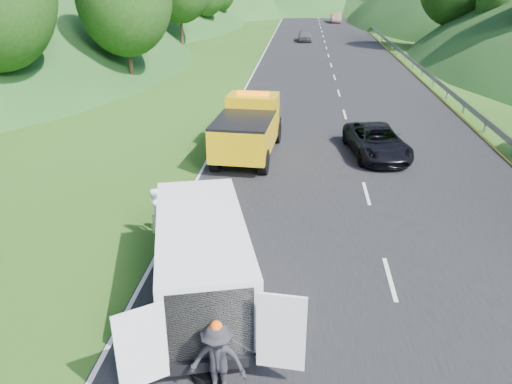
# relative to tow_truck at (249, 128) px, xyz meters

# --- Properties ---
(ground) EXTENTS (320.00, 320.00, 0.00)m
(ground) POSITION_rel_tow_truck_xyz_m (2.06, -8.08, -1.36)
(ground) COLOR #38661E
(ground) RESTS_ON ground
(road_surface) EXTENTS (14.00, 200.00, 0.02)m
(road_surface) POSITION_rel_tow_truck_xyz_m (5.06, 31.92, -1.35)
(road_surface) COLOR black
(road_surface) RESTS_ON ground
(guardrail) EXTENTS (0.06, 140.00, 1.52)m
(guardrail) POSITION_rel_tow_truck_xyz_m (12.36, 44.42, -1.36)
(guardrail) COLOR gray
(guardrail) RESTS_ON ground
(tree_line_left) EXTENTS (14.00, 140.00, 14.00)m
(tree_line_left) POSITION_rel_tow_truck_xyz_m (-16.94, 51.92, -1.36)
(tree_line_left) COLOR #294C16
(tree_line_left) RESTS_ON ground
(tree_line_right) EXTENTS (14.00, 140.00, 14.00)m
(tree_line_right) POSITION_rel_tow_truck_xyz_m (25.06, 51.92, -1.36)
(tree_line_right) COLOR #294C16
(tree_line_right) RESTS_ON ground
(hills_backdrop) EXTENTS (201.00, 288.60, 44.00)m
(hills_backdrop) POSITION_rel_tow_truck_xyz_m (8.56, 126.62, -1.36)
(hills_backdrop) COLOR #2D5B23
(hills_backdrop) RESTS_ON ground
(tow_truck) EXTENTS (2.86, 6.62, 2.78)m
(tow_truck) POSITION_rel_tow_truck_xyz_m (0.00, 0.00, 0.00)
(tow_truck) COLOR black
(tow_truck) RESTS_ON ground
(white_van) EXTENTS (4.44, 7.16, 2.37)m
(white_van) POSITION_rel_tow_truck_xyz_m (0.02, -11.49, -0.02)
(white_van) COLOR black
(white_van) RESTS_ON ground
(woman) EXTENTS (0.50, 0.67, 1.79)m
(woman) POSITION_rel_tow_truck_xyz_m (-2.00, -8.44, -1.36)
(woman) COLOR white
(woman) RESTS_ON ground
(child) EXTENTS (0.59, 0.58, 0.96)m
(child) POSITION_rel_tow_truck_xyz_m (-0.15, -7.28, -1.36)
(child) COLOR tan
(child) RESTS_ON ground
(suitcase) EXTENTS (0.37, 0.25, 0.55)m
(suitcase) POSITION_rel_tow_truck_xyz_m (-2.25, -7.69, -1.08)
(suitcase) COLOR brown
(suitcase) RESTS_ON ground
(spare_tire) EXTENTS (0.70, 0.70, 0.20)m
(spare_tire) POSITION_rel_tow_truck_xyz_m (0.62, -14.21, -1.36)
(spare_tire) COLOR black
(spare_tire) RESTS_ON ground
(passing_suv) EXTENTS (3.03, 5.31, 1.40)m
(passing_suv) POSITION_rel_tow_truck_xyz_m (5.98, 0.48, -1.36)
(passing_suv) COLOR black
(passing_suv) RESTS_ON ground
(dist_car_a) EXTENTS (1.72, 4.27, 1.45)m
(dist_car_a) POSITION_rel_tow_truck_xyz_m (2.56, 44.06, -1.36)
(dist_car_a) COLOR #444347
(dist_car_a) RESTS_ON ground
(dist_car_b) EXTENTS (1.68, 4.83, 1.59)m
(dist_car_b) POSITION_rel_tow_truck_xyz_m (7.91, 71.22, -1.36)
(dist_car_b) COLOR brown
(dist_car_b) RESTS_ON ground
(dist_car_c) EXTENTS (2.01, 4.95, 1.44)m
(dist_car_c) POSITION_rel_tow_truck_xyz_m (6.41, 85.95, -1.36)
(dist_car_c) COLOR #A15061
(dist_car_c) RESTS_ON ground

